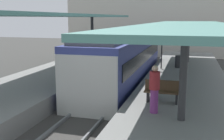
# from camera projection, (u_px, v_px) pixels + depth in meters

# --- Properties ---
(ground_plane) EXTENTS (80.00, 80.00, 0.00)m
(ground_plane) POSITION_uv_depth(u_px,v_px,m) (111.00, 99.00, 14.78)
(ground_plane) COLOR #383835
(platform_left) EXTENTS (4.40, 28.00, 1.00)m
(platform_left) POSITION_uv_depth(u_px,v_px,m) (47.00, 85.00, 15.71)
(platform_left) COLOR gray
(platform_left) RESTS_ON ground_plane
(platform_right) EXTENTS (4.40, 28.00, 1.00)m
(platform_right) POSITION_uv_depth(u_px,v_px,m) (184.00, 95.00, 13.67)
(platform_right) COLOR gray
(platform_right) RESTS_ON ground_plane
(track_ballast) EXTENTS (3.20, 28.00, 0.20)m
(track_ballast) POSITION_uv_depth(u_px,v_px,m) (111.00, 97.00, 14.77)
(track_ballast) COLOR #423F3D
(track_ballast) RESTS_ON ground_plane
(rail_near_side) EXTENTS (0.08, 28.00, 0.14)m
(rail_near_side) POSITION_uv_depth(u_px,v_px,m) (98.00, 93.00, 14.93)
(rail_near_side) COLOR slate
(rail_near_side) RESTS_ON track_ballast
(rail_far_side) EXTENTS (0.08, 28.00, 0.14)m
(rail_far_side) POSITION_uv_depth(u_px,v_px,m) (124.00, 95.00, 14.54)
(rail_far_side) COLOR slate
(rail_far_side) RESTS_ON track_ballast
(commuter_train) EXTENTS (2.78, 13.16, 3.10)m
(commuter_train) POSITION_uv_depth(u_px,v_px,m) (124.00, 59.00, 17.27)
(commuter_train) COLOR #38428C
(commuter_train) RESTS_ON track_ballast
(canopy_left) EXTENTS (4.18, 21.00, 3.49)m
(canopy_left) POSITION_uv_depth(u_px,v_px,m) (55.00, 16.00, 16.32)
(canopy_left) COLOR #333335
(canopy_left) RESTS_ON platform_left
(canopy_right) EXTENTS (4.18, 21.00, 2.97)m
(canopy_right) POSITION_uv_depth(u_px,v_px,m) (188.00, 26.00, 14.37)
(canopy_right) COLOR #333335
(canopy_right) RESTS_ON platform_right
(platform_bench) EXTENTS (1.40, 0.41, 0.86)m
(platform_bench) POSITION_uv_depth(u_px,v_px,m) (163.00, 91.00, 10.76)
(platform_bench) COLOR black
(platform_bench) RESTS_ON platform_right
(platform_sign) EXTENTS (0.90, 0.08, 2.21)m
(platform_sign) POSITION_uv_depth(u_px,v_px,m) (162.00, 44.00, 17.72)
(platform_sign) COLOR #262628
(platform_sign) RESTS_ON platform_right
(litter_bin) EXTENTS (0.44, 0.44, 0.80)m
(litter_bin) POSITION_uv_depth(u_px,v_px,m) (178.00, 62.00, 18.31)
(litter_bin) COLOR #2D2D30
(litter_bin) RESTS_ON platform_right
(passenger_near_bench) EXTENTS (0.36, 0.36, 1.68)m
(passenger_near_bench) POSITION_uv_depth(u_px,v_px,m) (154.00, 88.00, 9.48)
(passenger_near_bench) COLOR #7A337A
(passenger_near_bench) RESTS_ON platform_right
(station_building_backdrop) EXTENTS (18.00, 6.00, 11.00)m
(station_building_backdrop) POSITION_uv_depth(u_px,v_px,m) (147.00, 7.00, 32.99)
(station_building_backdrop) COLOR beige
(station_building_backdrop) RESTS_ON ground_plane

